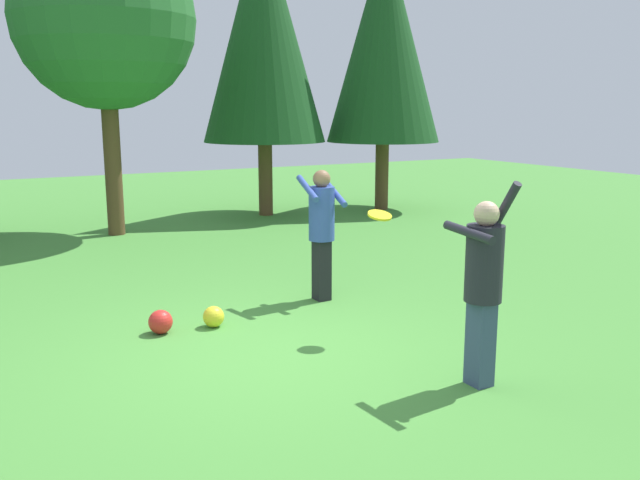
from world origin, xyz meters
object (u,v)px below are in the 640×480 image
Objects in this scene: ball_red at (161,322)px; tree_right at (263,31)px; person_catcher at (322,223)px; ball_yellow at (214,317)px; person_thrower at (484,277)px; frisbee at (380,215)px; tree_center at (104,19)px; tree_far_right at (384,40)px.

ball_red is 9.50m from tree_right.
person_catcher is 1.94m from ball_yellow.
frisbee is at bearing -0.00° from person_thrower.
tree_far_right is at bearing 2.49° from tree_center.
tree_center is (0.91, 6.43, 4.03)m from ball_red.
tree_right is (3.97, 7.33, 4.09)m from ball_yellow.
ball_red is at bearing 36.51° from person_thrower.
person_thrower is 3.69m from ball_red.
frisbee reaches higher than ball_yellow.
tree_far_right reaches higher than ball_red.
tree_center is at bearing 87.36° from ball_yellow.
tree_far_right reaches higher than person_thrower.
tree_center is at bearing 81.97° from ball_red.
person_catcher is at bearing -108.40° from tree_right.
person_thrower reaches higher than person_catcher.
tree_right reaches higher than frisbee.
tree_far_right is 6.60m from tree_center.
tree_right is at bearing 12.72° from tree_center.
tree_right is at bearing 165.82° from person_catcher.
person_thrower is 3.17m from person_catcher.
tree_right is (2.38, 10.10, 3.19)m from person_thrower.
person_thrower is 3.32m from ball_yellow.
tree_far_right is at bearing 44.54° from ball_yellow.
tree_far_right is at bearing -30.31° from person_thrower.
person_thrower is at bearing -88.76° from frisbee.
person_catcher is 6.94× the size of ball_yellow.
tree_far_right is at bearing -10.47° from tree_right.
person_thrower reaches higher than ball_yellow.
ball_red is 0.04× the size of tree_far_right.
tree_center is (-3.67, -0.83, -0.05)m from tree_right.
person_thrower is 6.74× the size of frisbee.
ball_yellow is (-1.59, 2.77, -0.90)m from person_thrower.
tree_right reaches higher than person_thrower.
person_catcher is 2.46m from ball_red.
person_thrower is 6.91× the size of ball_red.
tree_far_right reaches higher than tree_center.
person_catcher reaches higher than frisbee.
tree_center is (-6.60, -0.29, 0.06)m from tree_far_right.
ball_yellow is (0.61, -0.07, -0.01)m from ball_red.
ball_yellow is at bearing -135.46° from tree_far_right.
ball_yellow is at bearing -118.44° from tree_right.
frisbee is at bearing -105.96° from tree_right.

